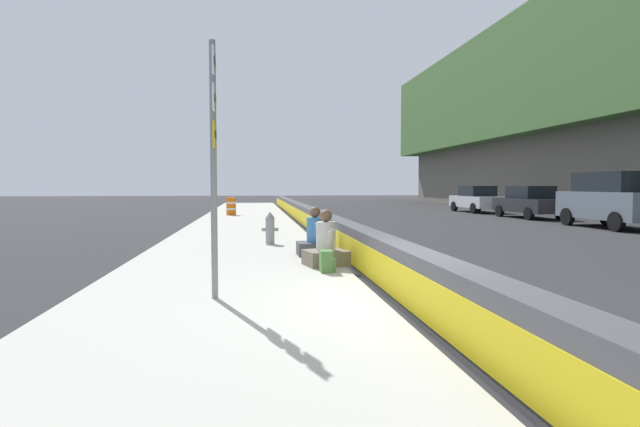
# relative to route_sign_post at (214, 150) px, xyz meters

# --- Properties ---
(ground_plane) EXTENTS (160.00, 160.00, 0.00)m
(ground_plane) POSITION_rel_route_sign_post_xyz_m (-0.62, -2.77, -2.23)
(ground_plane) COLOR #2B2B2D
(ground_plane) RESTS_ON ground
(sidewalk_strip) EXTENTS (80.00, 4.40, 0.14)m
(sidewalk_strip) POSITION_rel_route_sign_post_xyz_m (-0.62, -0.12, -2.16)
(sidewalk_strip) COLOR #B5B2A8
(sidewalk_strip) RESTS_ON ground_plane
(jersey_barrier) EXTENTS (76.00, 0.45, 0.85)m
(jersey_barrier) POSITION_rel_route_sign_post_xyz_m (-0.62, -2.77, -1.81)
(jersey_barrier) COLOR #47474C
(jersey_barrier) RESTS_ON ground_plane
(route_sign_post) EXTENTS (0.44, 0.09, 3.60)m
(route_sign_post) POSITION_rel_route_sign_post_xyz_m (0.00, 0.00, 0.00)
(route_sign_post) COLOR gray
(route_sign_post) RESTS_ON sidewalk_strip
(fire_hydrant) EXTENTS (0.26, 0.46, 0.88)m
(fire_hydrant) POSITION_rel_route_sign_post_xyz_m (6.51, -0.99, -1.65)
(fire_hydrant) COLOR gray
(fire_hydrant) RESTS_ON sidewalk_strip
(seated_person_foreground) EXTENTS (0.85, 0.94, 1.13)m
(seated_person_foreground) POSITION_rel_route_sign_post_xyz_m (2.69, -1.97, -1.74)
(seated_person_foreground) COLOR #706651
(seated_person_foreground) RESTS_ON sidewalk_strip
(seated_person_middle) EXTENTS (0.72, 0.82, 1.12)m
(seated_person_middle) POSITION_rel_route_sign_post_xyz_m (4.18, -1.93, -1.74)
(seated_person_middle) COLOR #424247
(seated_person_middle) RESTS_ON sidewalk_strip
(backpack) EXTENTS (0.32, 0.28, 0.40)m
(backpack) POSITION_rel_route_sign_post_xyz_m (1.92, -1.88, -1.90)
(backpack) COLOR #4C7A3D
(backpack) RESTS_ON sidewalk_strip
(construction_barrel) EXTENTS (0.54, 0.54, 0.95)m
(construction_barrel) POSITION_rel_route_sign_post_xyz_m (20.26, 0.66, -1.61)
(construction_barrel) COLOR orange
(construction_barrel) RESTS_ON sidewalk_strip
(parked_car_third) EXTENTS (4.85, 2.16, 2.28)m
(parked_car_third) POSITION_rel_route_sign_post_xyz_m (11.40, -14.97, -1.05)
(parked_car_third) COLOR slate
(parked_car_third) RESTS_ON ground_plane
(parked_car_fourth) EXTENTS (4.54, 2.03, 1.71)m
(parked_car_fourth) POSITION_rel_route_sign_post_xyz_m (17.71, -15.05, -1.37)
(parked_car_fourth) COLOR #28282D
(parked_car_fourth) RESTS_ON ground_plane
(parked_car_midline) EXTENTS (4.54, 2.03, 1.71)m
(parked_car_midline) POSITION_rel_route_sign_post_xyz_m (23.67, -14.88, -1.37)
(parked_car_midline) COLOR silver
(parked_car_midline) RESTS_ON ground_plane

